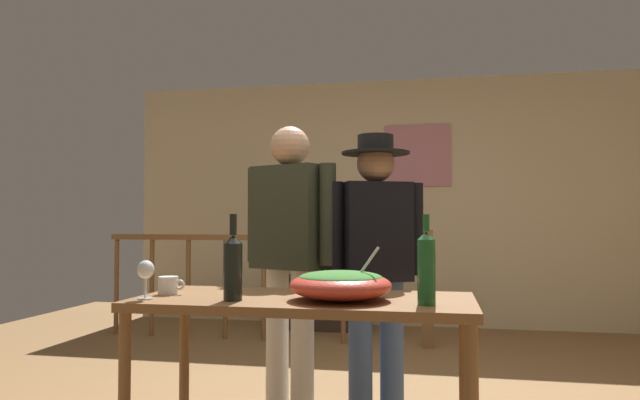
{
  "coord_description": "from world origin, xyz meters",
  "views": [
    {
      "loc": [
        0.38,
        -3.02,
        1.09
      ],
      "look_at": [
        -0.19,
        -0.16,
        1.19
      ],
      "focal_mm": 32.75,
      "sensor_mm": 36.0,
      "label": 1
    }
  ],
  "objects": [
    {
      "name": "person_standing_left",
      "position": [
        -0.44,
        0.19,
        0.97
      ],
      "size": [
        0.57,
        0.37,
        1.63
      ],
      "rotation": [
        0.0,
        0.0,
        2.72
      ],
      "color": "beige",
      "rests_on": "ground_plane"
    },
    {
      "name": "salad_bowl",
      "position": [
        -0.02,
        -0.58,
        0.82
      ],
      "size": [
        0.43,
        0.43,
        0.23
      ],
      "color": "#CC3D2D",
      "rests_on": "serving_table"
    },
    {
      "name": "wine_bottle_green",
      "position": [
        0.34,
        -0.65,
        0.91
      ],
      "size": [
        0.07,
        0.07,
        0.36
      ],
      "color": "#1E5628",
      "rests_on": "serving_table"
    },
    {
      "name": "flat_screen_tv",
      "position": [
        -0.76,
        2.79,
        0.77
      ],
      "size": [
        0.55,
        0.12,
        0.41
      ],
      "color": "black",
      "rests_on": "tv_console"
    },
    {
      "name": "person_standing_right",
      "position": [
        0.05,
        0.19,
        0.92
      ],
      "size": [
        0.51,
        0.38,
        1.56
      ],
      "rotation": [
        0.0,
        0.0,
        3.57
      ],
      "color": "#3D5684",
      "rests_on": "ground_plane"
    },
    {
      "name": "framed_picture",
      "position": [
        0.19,
        3.11,
        1.77
      ],
      "size": [
        0.68,
        0.03,
        0.64
      ],
      "primitive_type": "cube",
      "color": "#C67989"
    },
    {
      "name": "stair_railing",
      "position": [
        -0.77,
        2.14,
        0.61
      ],
      "size": [
        3.04,
        0.1,
        1.01
      ],
      "color": "brown",
      "rests_on": "ground_plane"
    },
    {
      "name": "mug_white",
      "position": [
        -0.82,
        -0.53,
        0.79
      ],
      "size": [
        0.12,
        0.09,
        0.08
      ],
      "color": "white",
      "rests_on": "serving_table"
    },
    {
      "name": "back_wall",
      "position": [
        0.0,
        3.17,
        1.29
      ],
      "size": [
        5.8,
        0.1,
        2.58
      ],
      "primitive_type": "cube",
      "color": "beige",
      "rests_on": "ground_plane"
    },
    {
      "name": "serving_table",
      "position": [
        -0.19,
        -0.51,
        0.68
      ],
      "size": [
        1.47,
        0.66,
        0.75
      ],
      "color": "brown",
      "rests_on": "ground_plane"
    },
    {
      "name": "wine_glass",
      "position": [
        -0.84,
        -0.71,
        0.87
      ],
      "size": [
        0.07,
        0.07,
        0.17
      ],
      "color": "silver",
      "rests_on": "serving_table"
    },
    {
      "name": "wine_bottle_dark",
      "position": [
        -0.46,
        -0.67,
        0.9
      ],
      "size": [
        0.08,
        0.08,
        0.36
      ],
      "color": "black",
      "rests_on": "serving_table"
    },
    {
      "name": "tv_console",
      "position": [
        -0.76,
        2.82,
        0.26
      ],
      "size": [
        0.9,
        0.4,
        0.52
      ],
      "primitive_type": "cube",
      "color": "#38281E",
      "rests_on": "ground_plane"
    }
  ]
}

